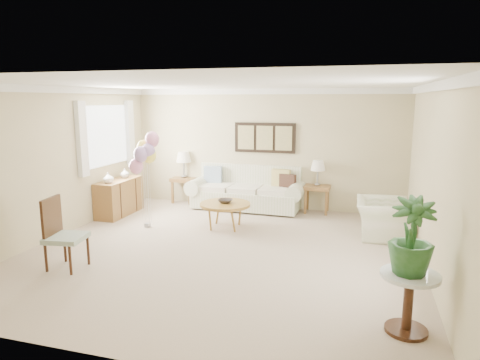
% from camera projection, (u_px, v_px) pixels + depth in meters
% --- Properties ---
extents(ground_plane, '(6.00, 6.00, 0.00)m').
position_uv_depth(ground_plane, '(222.00, 251.00, 6.79)').
color(ground_plane, tan).
extents(room_shell, '(6.04, 6.04, 2.60)m').
position_uv_depth(room_shell, '(216.00, 148.00, 6.60)').
color(room_shell, beige).
rests_on(room_shell, ground).
extents(wall_art_triptych, '(1.35, 0.06, 0.65)m').
position_uv_depth(wall_art_triptych, '(265.00, 138.00, 9.29)').
color(wall_art_triptych, black).
rests_on(wall_art_triptych, ground).
extents(sofa, '(2.58, 1.02, 0.94)m').
position_uv_depth(sofa, '(248.00, 192.00, 9.41)').
color(sofa, beige).
rests_on(sofa, ground).
extents(end_table_left, '(0.54, 0.49, 0.59)m').
position_uv_depth(end_table_left, '(184.00, 181.00, 9.96)').
color(end_table_left, brown).
rests_on(end_table_left, ground).
extents(end_table_right, '(0.54, 0.49, 0.58)m').
position_uv_depth(end_table_right, '(317.00, 190.00, 9.04)').
color(end_table_right, brown).
rests_on(end_table_right, ground).
extents(lamp_left, '(0.34, 0.34, 0.60)m').
position_uv_depth(lamp_left, '(184.00, 158.00, 9.85)').
color(lamp_left, gray).
rests_on(lamp_left, end_table_left).
extents(lamp_right, '(0.30, 0.30, 0.54)m').
position_uv_depth(lamp_right, '(318.00, 166.00, 8.94)').
color(lamp_right, gray).
rests_on(lamp_right, end_table_right).
extents(coffee_table, '(0.94, 0.94, 0.48)m').
position_uv_depth(coffee_table, '(225.00, 205.00, 7.94)').
color(coffee_table, olive).
rests_on(coffee_table, ground).
extents(decor_bowl, '(0.28, 0.28, 0.07)m').
position_uv_depth(decor_bowl, '(225.00, 201.00, 7.95)').
color(decor_bowl, '#302825').
rests_on(decor_bowl, coffee_table).
extents(armchair, '(0.89, 1.01, 0.65)m').
position_uv_depth(armchair, '(382.00, 219.00, 7.46)').
color(armchair, beige).
rests_on(armchair, ground).
extents(side_table, '(0.59, 0.59, 0.64)m').
position_uv_depth(side_table, '(409.00, 288.00, 4.35)').
color(side_table, silver).
rests_on(side_table, ground).
extents(potted_plant, '(0.47, 0.47, 0.79)m').
position_uv_depth(potted_plant, '(412.00, 236.00, 4.24)').
color(potted_plant, '#1B4B16').
rests_on(potted_plant, side_table).
extents(accent_chair, '(0.57, 0.57, 1.02)m').
position_uv_depth(accent_chair, '(61.00, 232.00, 6.04)').
color(accent_chair, '#92A390').
rests_on(accent_chair, ground).
extents(credenza, '(0.46, 1.20, 0.74)m').
position_uv_depth(credenza, '(119.00, 197.00, 8.89)').
color(credenza, brown).
rests_on(credenza, ground).
extents(vase_white, '(0.27, 0.27, 0.21)m').
position_uv_depth(vase_white, '(108.00, 178.00, 8.44)').
color(vase_white, white).
rests_on(vase_white, credenza).
extents(vase_sage, '(0.22, 0.22, 0.20)m').
position_uv_depth(vase_sage, '(125.00, 173.00, 9.02)').
color(vase_sage, '#AFB0AE').
rests_on(vase_sage, credenza).
extents(balloon_cluster, '(0.50, 0.49, 1.80)m').
position_uv_depth(balloon_cluster, '(145.00, 153.00, 7.79)').
color(balloon_cluster, gray).
rests_on(balloon_cluster, ground).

